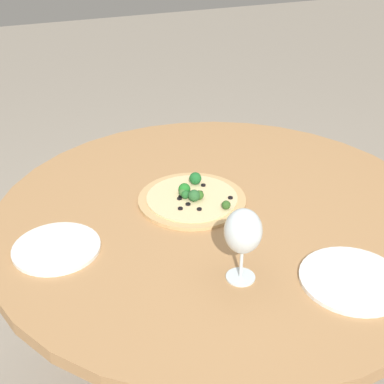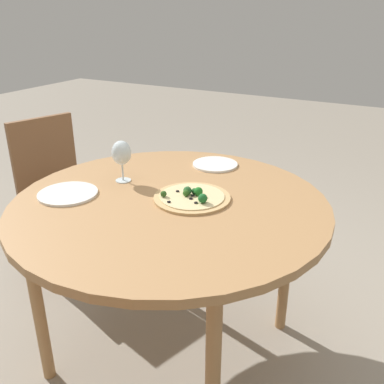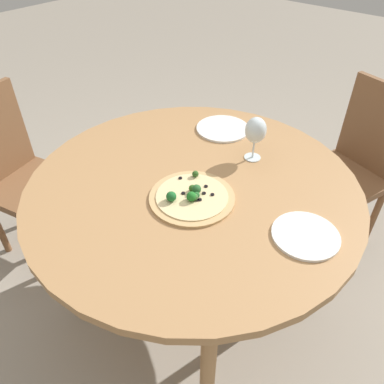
{
  "view_description": "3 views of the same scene",
  "coord_description": "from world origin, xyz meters",
  "px_view_note": "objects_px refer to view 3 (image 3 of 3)",
  "views": [
    {
      "loc": [
        -0.54,
        -1.14,
        1.55
      ],
      "look_at": [
        -0.05,
        0.07,
        0.79
      ],
      "focal_mm": 50.0,
      "sensor_mm": 36.0,
      "label": 1
    },
    {
      "loc": [
        1.31,
        0.82,
        1.47
      ],
      "look_at": [
        -0.05,
        0.07,
        0.79
      ],
      "focal_mm": 40.0,
      "sensor_mm": 36.0,
      "label": 2
    },
    {
      "loc": [
        -0.71,
        0.85,
        1.63
      ],
      "look_at": [
        -0.05,
        0.07,
        0.79
      ],
      "focal_mm": 35.0,
      "sensor_mm": 36.0,
      "label": 3
    }
  ],
  "objects_px": {
    "wine_glass": "(256,131)",
    "plate_far": "(305,235)",
    "chair": "(352,164)",
    "pizza": "(192,196)",
    "chair_2": "(20,173)",
    "plate_near": "(223,129)"
  },
  "relations": [
    {
      "from": "chair_2",
      "to": "plate_far",
      "type": "relative_size",
      "value": 4.14
    },
    {
      "from": "chair_2",
      "to": "pizza",
      "type": "distance_m",
      "value": 1.09
    },
    {
      "from": "chair_2",
      "to": "wine_glass",
      "type": "xyz_separation_m",
      "value": [
        -1.06,
        -0.52,
        0.42
      ]
    },
    {
      "from": "chair",
      "to": "chair_2",
      "type": "height_order",
      "value": "same"
    },
    {
      "from": "wine_glass",
      "to": "chair_2",
      "type": "bearing_deg",
      "value": 26.09
    },
    {
      "from": "chair",
      "to": "pizza",
      "type": "xyz_separation_m",
      "value": [
        0.26,
        1.03,
        0.3
      ]
    },
    {
      "from": "pizza",
      "to": "plate_near",
      "type": "height_order",
      "value": "pizza"
    },
    {
      "from": "wine_glass",
      "to": "plate_far",
      "type": "relative_size",
      "value": 0.84
    },
    {
      "from": "chair",
      "to": "pizza",
      "type": "distance_m",
      "value": 1.1
    },
    {
      "from": "pizza",
      "to": "plate_far",
      "type": "bearing_deg",
      "value": -167.08
    },
    {
      "from": "wine_glass",
      "to": "plate_near",
      "type": "bearing_deg",
      "value": -24.82
    },
    {
      "from": "chair",
      "to": "plate_far",
      "type": "xyz_separation_m",
      "value": [
        -0.14,
        0.94,
        0.29
      ]
    },
    {
      "from": "pizza",
      "to": "wine_glass",
      "type": "height_order",
      "value": "wine_glass"
    },
    {
      "from": "wine_glass",
      "to": "plate_far",
      "type": "height_order",
      "value": "wine_glass"
    },
    {
      "from": "chair_2",
      "to": "plate_near",
      "type": "distance_m",
      "value": 1.08
    },
    {
      "from": "plate_near",
      "to": "pizza",
      "type": "bearing_deg",
      "value": 113.84
    },
    {
      "from": "wine_glass",
      "to": "plate_far",
      "type": "bearing_deg",
      "value": 144.44
    },
    {
      "from": "chair",
      "to": "wine_glass",
      "type": "bearing_deg",
      "value": -91.15
    },
    {
      "from": "pizza",
      "to": "plate_near",
      "type": "relative_size",
      "value": 1.28
    },
    {
      "from": "pizza",
      "to": "chair_2",
      "type": "bearing_deg",
      "value": 8.8
    },
    {
      "from": "chair",
      "to": "plate_far",
      "type": "relative_size",
      "value": 4.14
    },
    {
      "from": "chair_2",
      "to": "plate_far",
      "type": "bearing_deg",
      "value": -93.36
    }
  ]
}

